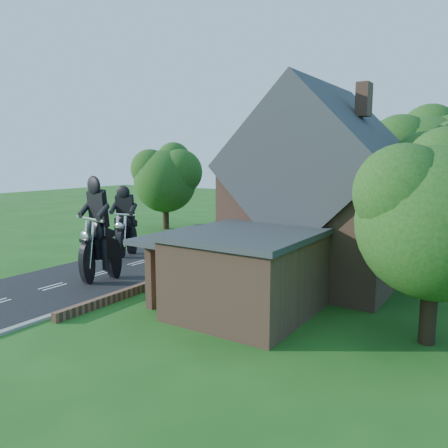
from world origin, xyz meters
The scene contains 18 objects.
ground centered at (0.00, 0.00, 0.00)m, with size 120.00×120.00×0.00m, color #1B4E16.
road centered at (0.00, 0.00, 0.01)m, with size 7.00×80.00×0.02m, color black.
kerb centered at (3.65, 0.00, 0.06)m, with size 0.30×80.00×0.12m, color gray.
garden_wall centered at (4.30, 5.00, 0.20)m, with size 0.30×22.00×0.40m, color brown.
house centered at (10.49, 6.00, 4.34)m, with size 9.54×8.64×10.24m.
annex centered at (9.87, -0.80, 1.77)m, with size 7.05×5.94×3.44m.
tree_annex_side centered at (17.13, 0.10, 4.69)m, with size 5.64×5.20×7.48m.
tree_behind_house centered at (14.18, 16.14, 6.23)m, with size 7.81×7.20×10.08m.
tree_behind_left centered at (8.16, 17.13, 5.73)m, with size 6.94×6.40×9.16m.
tree_far_road centered at (-6.86, 14.11, 4.84)m, with size 6.08×5.60×7.84m.
shrub_a centered at (5.30, -1.00, 0.55)m, with size 0.90×0.90×1.10m, color #163E13.
shrub_b centered at (5.30, 1.50, 0.55)m, with size 0.90×0.90×1.10m, color #163E13.
shrub_c centered at (5.30, 4.00, 0.55)m, with size 0.90×0.90×1.10m, color #163E13.
shrub_d centered at (5.30, 9.00, 0.55)m, with size 0.90×0.90×1.10m, color #163E13.
shrub_e centered at (5.30, 11.50, 0.55)m, with size 0.90×0.90×1.10m, color #163E13.
shrub_f centered at (5.30, 14.00, 0.55)m, with size 0.90×0.90×1.10m, color #163E13.
motorcycle_lead centered at (1.22, -0.94, 0.82)m, with size 0.45×1.77×1.65m, color black, non-canonical shape.
motorcycle_follow centered at (-2.03, 4.03, 0.69)m, with size 0.38×1.49×1.39m, color black, non-canonical shape.
Camera 1 is at (18.82, -15.94, 6.38)m, focal length 35.00 mm.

